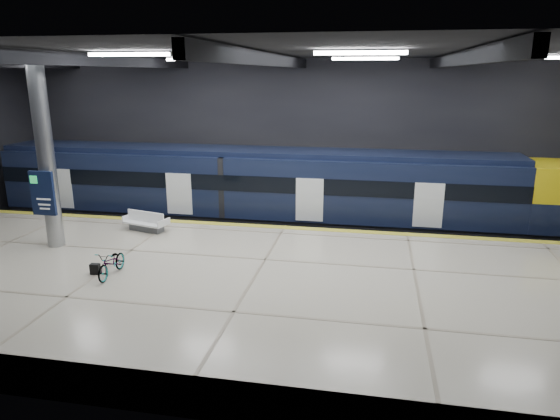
# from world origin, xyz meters

# --- Properties ---
(ground) EXTENTS (30.00, 30.00, 0.00)m
(ground) POSITION_xyz_m (0.00, 0.00, 0.00)
(ground) COLOR black
(ground) RESTS_ON ground
(room_shell) EXTENTS (30.10, 16.10, 8.05)m
(room_shell) POSITION_xyz_m (-0.00, 0.00, 5.72)
(room_shell) COLOR black
(room_shell) RESTS_ON ground
(platform) EXTENTS (30.00, 11.00, 1.10)m
(platform) POSITION_xyz_m (0.00, -2.50, 0.55)
(platform) COLOR #BCB49F
(platform) RESTS_ON ground
(safety_strip) EXTENTS (30.00, 0.40, 0.01)m
(safety_strip) POSITION_xyz_m (0.00, 2.75, 1.11)
(safety_strip) COLOR gold
(safety_strip) RESTS_ON platform
(rails) EXTENTS (30.00, 1.52, 0.16)m
(rails) POSITION_xyz_m (0.00, 5.50, 0.08)
(rails) COLOR gray
(rails) RESTS_ON ground
(train) EXTENTS (29.40, 2.84, 3.79)m
(train) POSITION_xyz_m (-0.33, 5.50, 2.06)
(train) COLOR black
(train) RESTS_ON ground
(bench) EXTENTS (1.99, 1.22, 0.82)m
(bench) POSITION_xyz_m (-5.46, 1.27, 1.39)
(bench) COLOR #595B60
(bench) RESTS_ON platform
(bicycle) EXTENTS (0.61, 1.66, 0.87)m
(bicycle) POSITION_xyz_m (-4.47, -3.29, 1.53)
(bicycle) COLOR #99999E
(bicycle) RESTS_ON platform
(pannier_bag) EXTENTS (0.31, 0.20, 0.35)m
(pannier_bag) POSITION_xyz_m (-5.07, -3.29, 1.28)
(pannier_bag) COLOR black
(pannier_bag) RESTS_ON platform
(info_column) EXTENTS (0.90, 0.78, 6.90)m
(info_column) POSITION_xyz_m (-8.00, -1.03, 4.46)
(info_column) COLOR #9EA0A5
(info_column) RESTS_ON platform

